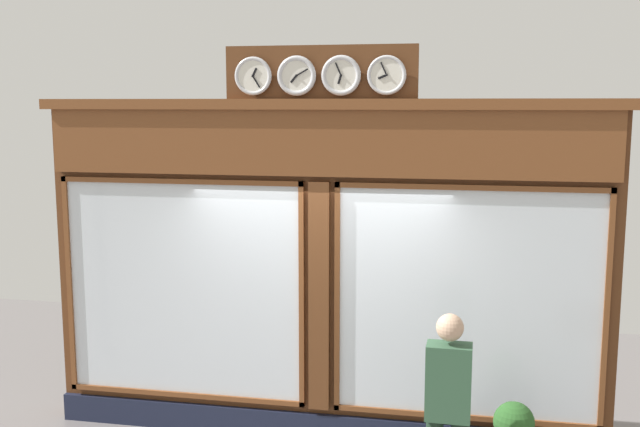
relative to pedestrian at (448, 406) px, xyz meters
name	(u,v)px	position (x,y,z in m)	size (l,w,h in m)	color
shop_facade	(322,270)	(1.26, -1.23, 0.78)	(5.62, 0.42, 3.86)	#5B3319
pedestrian	(448,406)	(0.00, 0.00, 0.00)	(0.37, 0.23, 1.69)	#1C2F21
planter_shrub	(514,422)	(-0.55, -0.42, -0.28)	(0.35, 0.35, 0.35)	#285623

